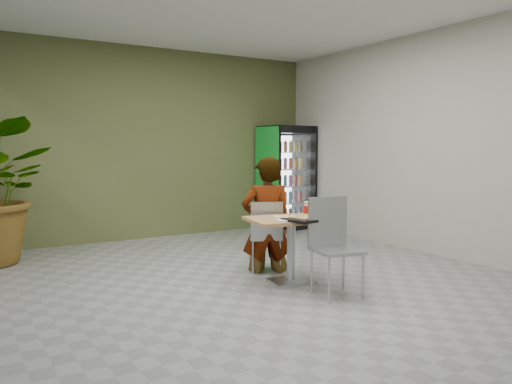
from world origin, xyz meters
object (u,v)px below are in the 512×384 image
(soda_cup, at_px, (308,209))
(cafeteria_tray, at_px, (308,219))
(dining_table, at_px, (291,237))
(seated_woman, at_px, (267,226))
(beverage_fridge, at_px, (286,178))
(chair_far, at_px, (266,231))
(chair_near, at_px, (332,238))

(soda_cup, relative_size, cafeteria_tray, 0.34)
(dining_table, height_order, seated_woman, seated_woman)
(seated_woman, xyz_separation_m, cafeteria_tray, (-0.04, -0.89, 0.20))
(beverage_fridge, bearing_deg, dining_table, -131.00)
(soda_cup, bearing_deg, chair_far, 113.30)
(chair_far, relative_size, soda_cup, 5.36)
(dining_table, bearing_deg, beverage_fridge, 56.03)
(seated_woman, bearing_deg, cafeteria_tray, 111.39)
(soda_cup, bearing_deg, dining_table, -170.33)
(dining_table, relative_size, cafeteria_tray, 2.19)
(dining_table, height_order, chair_far, chair_far)
(chair_near, bearing_deg, beverage_fridge, 72.97)
(chair_far, bearing_deg, beverage_fridge, -105.27)
(dining_table, relative_size, chair_far, 1.20)
(chair_far, distance_m, chair_near, 1.15)
(chair_far, relative_size, seated_woman, 0.51)
(cafeteria_tray, bearing_deg, dining_table, 96.35)
(chair_near, relative_size, soda_cup, 6.18)
(chair_far, bearing_deg, cafeteria_tray, 113.82)
(chair_near, distance_m, seated_woman, 1.18)
(dining_table, bearing_deg, seated_woman, 83.75)
(soda_cup, height_order, beverage_fridge, beverage_fridge)
(dining_table, relative_size, seated_woman, 0.61)
(cafeteria_tray, xyz_separation_m, beverage_fridge, (2.12, 3.45, 0.20))
(soda_cup, distance_m, beverage_fridge, 3.67)
(chair_far, height_order, soda_cup, soda_cup)
(chair_near, distance_m, beverage_fridge, 4.27)
(seated_woman, distance_m, soda_cup, 0.66)
(chair_near, xyz_separation_m, beverage_fridge, (2.02, 3.74, 0.37))
(seated_woman, bearing_deg, soda_cup, 132.58)
(dining_table, distance_m, soda_cup, 0.40)
(dining_table, bearing_deg, soda_cup, 9.67)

